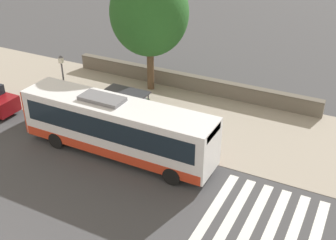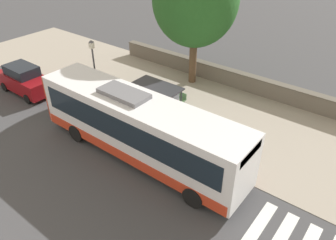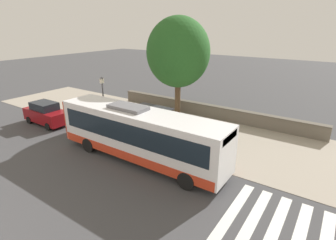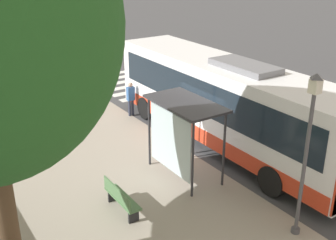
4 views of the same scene
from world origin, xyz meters
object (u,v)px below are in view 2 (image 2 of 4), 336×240
at_px(bus_shelter, 158,93).
at_px(parked_car_behind_bus, 25,80).
at_px(pedestrian, 238,163).
at_px(street_lamp_near, 95,70).
at_px(shade_tree, 196,0).
at_px(bus, 139,127).
at_px(bench, 175,97).

relative_size(bus_shelter, parked_car_behind_bus, 0.65).
xyz_separation_m(pedestrian, street_lamp_near, (-0.48, -10.11, 1.73)).
bearing_deg(pedestrian, street_lamp_near, -92.70).
bearing_deg(shade_tree, bus, 17.36).
relative_size(bus, shade_tree, 1.30).
bearing_deg(shade_tree, parked_car_behind_bus, -44.05).
xyz_separation_m(bus, bench, (-5.52, -1.85, -1.34)).
distance_m(street_lamp_near, shade_tree, 7.98).
height_order(pedestrian, parked_car_behind_bus, parked_car_behind_bus).
xyz_separation_m(bus_shelter, pedestrian, (1.29, 5.82, -1.21)).
height_order(shade_tree, parked_car_behind_bus, shade_tree).
bearing_deg(shade_tree, bench, 15.42).
bearing_deg(street_lamp_near, pedestrian, 87.30).
bearing_deg(bus_shelter, bench, -163.64).
xyz_separation_m(bus_shelter, bench, (-2.69, -0.79, -1.67)).
distance_m(pedestrian, street_lamp_near, 10.27).
distance_m(pedestrian, parked_car_behind_bus, 15.77).
bearing_deg(bus, street_lamp_near, -110.72).
height_order(bus_shelter, pedestrian, bus_shelter).
height_order(bus_shelter, street_lamp_near, street_lamp_near).
distance_m(bus_shelter, bench, 3.26).
bearing_deg(shade_tree, pedestrian, 45.88).
relative_size(bus, parked_car_behind_bus, 2.67).
relative_size(bench, street_lamp_near, 0.36).
xyz_separation_m(street_lamp_near, parked_car_behind_bus, (1.65, -5.61, -1.72)).
relative_size(bus, street_lamp_near, 2.60).
bearing_deg(bench, bus_shelter, 16.36).
distance_m(bench, shade_tree, 6.43).
height_order(bus_shelter, parked_car_behind_bus, bus_shelter).
height_order(pedestrian, street_lamp_near, street_lamp_near).
relative_size(bench, parked_car_behind_bus, 0.37).
xyz_separation_m(bench, street_lamp_near, (3.50, -3.50, 2.20)).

